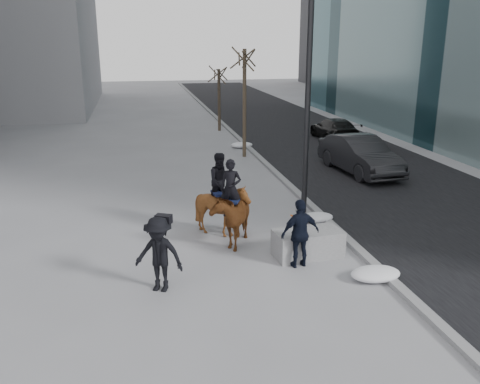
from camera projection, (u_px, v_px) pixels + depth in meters
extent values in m
plane|color=gray|center=(249.00, 261.00, 13.13)|extent=(120.00, 120.00, 0.00)
cube|color=black|center=(348.00, 161.00, 23.84)|extent=(8.00, 90.00, 0.01)
cube|color=gray|center=(266.00, 164.00, 23.06)|extent=(0.25, 90.00, 0.12)
cube|color=gray|center=(308.00, 243.00, 13.31)|extent=(1.84, 1.04, 0.70)
imported|color=black|center=(360.00, 155.00, 21.52)|extent=(2.12, 4.92, 1.57)
imported|color=black|center=(334.00, 129.00, 28.52)|extent=(1.93, 4.40, 1.26)
imported|color=#512610|center=(232.00, 217.00, 14.06)|extent=(1.50, 2.01, 1.54)
imported|color=black|center=(231.00, 188.00, 13.97)|extent=(0.69, 0.59, 1.61)
cube|color=#0E1634|center=(231.00, 200.00, 14.07)|extent=(0.67, 0.71, 0.06)
imported|color=#4B2C0F|center=(222.00, 209.00, 14.61)|extent=(1.47, 1.61, 1.58)
imported|color=black|center=(221.00, 181.00, 14.52)|extent=(0.88, 0.73, 1.65)
cube|color=#0E1536|center=(221.00, 193.00, 14.62)|extent=(0.56, 0.62, 0.06)
imported|color=black|center=(300.00, 233.00, 12.57)|extent=(1.09, 0.60, 1.75)
cylinder|color=#EB5D0D|center=(292.00, 216.00, 13.00)|extent=(0.04, 0.18, 0.07)
imported|color=black|center=(159.00, 255.00, 11.34)|extent=(1.31, 1.09, 1.75)
cube|color=black|center=(164.00, 219.00, 11.39)|extent=(0.42, 0.36, 0.20)
cylinder|color=black|center=(309.00, 73.00, 15.52)|extent=(0.18, 0.18, 9.00)
ellipsoid|color=white|center=(242.00, 145.00, 26.70)|extent=(1.16, 0.74, 0.30)
ellipsoid|color=white|center=(375.00, 274.00, 12.04)|extent=(1.21, 0.77, 0.31)
ellipsoid|color=white|center=(316.00, 217.00, 15.90)|extent=(1.08, 0.69, 0.27)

